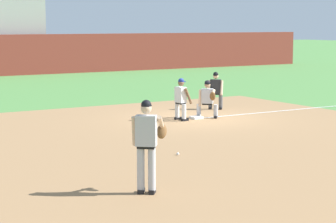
% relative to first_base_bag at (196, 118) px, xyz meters
% --- Properties ---
extents(ground_plane, '(160.00, 160.00, 0.00)m').
position_rel_first_base_bag_xyz_m(ground_plane, '(0.00, 0.00, -0.04)').
color(ground_plane, '#518942').
extents(infield_dirt_patch, '(18.00, 18.00, 0.01)m').
position_rel_first_base_bag_xyz_m(infield_dirt_patch, '(-3.23, -3.97, -0.04)').
color(infield_dirt_patch, '#9E754C').
rests_on(infield_dirt_patch, ground).
extents(foul_line_stripe, '(10.72, 0.10, 0.00)m').
position_rel_first_base_bag_xyz_m(foul_line_stripe, '(5.36, 0.00, -0.04)').
color(foul_line_stripe, white).
rests_on(foul_line_stripe, ground).
extents(first_base_bag, '(0.38, 0.38, 0.09)m').
position_rel_first_base_bag_xyz_m(first_base_bag, '(0.00, 0.00, 0.00)').
color(first_base_bag, white).
rests_on(first_base_bag, ground).
extents(baseball, '(0.07, 0.07, 0.07)m').
position_rel_first_base_bag_xyz_m(baseball, '(-3.93, -5.06, -0.01)').
color(baseball, white).
rests_on(baseball, ground).
extents(pitcher, '(0.85, 0.54, 1.86)m').
position_rel_first_base_bag_xyz_m(pitcher, '(-6.43, -7.92, 1.01)').
color(pitcher, black).
rests_on(pitcher, ground).
extents(first_baseman, '(0.71, 1.09, 1.34)m').
position_rel_first_base_bag_xyz_m(first_baseman, '(0.41, -0.09, 0.69)').
color(first_baseman, black).
rests_on(first_baseman, ground).
extents(baserunner, '(0.46, 0.61, 1.46)m').
position_rel_first_base_bag_xyz_m(baserunner, '(-0.66, -0.04, 0.75)').
color(baserunner, black).
rests_on(baserunner, ground).
extents(umpire, '(0.68, 0.66, 1.46)m').
position_rel_first_base_bag_xyz_m(umpire, '(2.05, 1.73, 0.75)').
color(umpire, black).
rests_on(umpire, ground).
extents(outfield_wall, '(48.00, 0.50, 2.60)m').
position_rel_first_base_bag_xyz_m(outfield_wall, '(0.00, 22.00, 1.26)').
color(outfield_wall, maroon).
rests_on(outfield_wall, ground).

